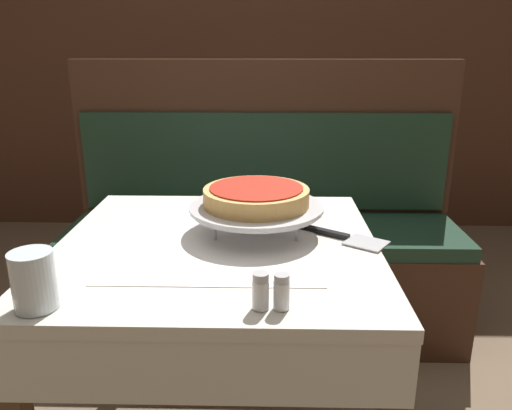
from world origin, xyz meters
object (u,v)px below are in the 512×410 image
Objects in this scene: dining_table_rear at (267,150)px; pepper_shaker at (281,292)px; salt_shaker at (261,291)px; booth_bench at (264,255)px; pizza_server at (339,236)px; pizza_pan_stand at (256,209)px; deep_dish_pizza at (256,196)px; water_glass_near at (34,280)px; condiment_caddy at (257,128)px; dining_table_front at (218,278)px.

pepper_shaker is at bearing -89.13° from dining_table_rear.
booth_bench is at bearing 90.11° from salt_shaker.
booth_bench is 0.91m from pizza_server.
pizza_pan_stand is 0.04m from deep_dish_pizza.
condiment_caddy is at bearing 78.62° from water_glass_near.
condiment_caddy is at bearing 91.13° from deep_dish_pizza.
booth_bench reaches higher than condiment_caddy.
water_glass_near is (-0.45, -2.00, 0.15)m from dining_table_rear.
pizza_server is at bearing -83.13° from dining_table_rear.
deep_dish_pizza reaches higher than salt_shaker.
booth_bench reaches higher than salt_shaker.
deep_dish_pizza is at bearing 92.46° from salt_shaker.
deep_dish_pizza is (0.10, 0.07, 0.21)m from dining_table_front.
pizza_pan_stand reaches higher than dining_table_front.
condiment_caddy is (-0.03, 1.51, -0.02)m from pizza_pan_stand.
deep_dish_pizza is 0.24m from pizza_server.
deep_dish_pizza reaches higher than pizza_pan_stand.
dining_table_front is 7.15× the size of water_glass_near.
pizza_pan_stand is (0.10, 0.07, 0.17)m from dining_table_front.
booth_bench reaches higher than pizza_server.
pizza_server is 0.44m from salt_shaker.
salt_shaker reaches higher than pepper_shaker.
deep_dish_pizza is at bearing -88.87° from condiment_caddy.
deep_dish_pizza is at bearing 97.98° from pepper_shaker.
dining_table_front is 0.40m from pepper_shaker.
booth_bench is at bearing 81.97° from dining_table_front.
pizza_pan_stand is at bearing 97.98° from pepper_shaker.
dining_table_front is 1.65m from dining_table_rear.
dining_table_front is at bearing 108.98° from salt_shaker.
deep_dish_pizza reaches higher than pizza_server.
water_glass_near is at bearing -134.81° from pizza_pan_stand.
salt_shaker is at bearing 1.01° from water_glass_near.
dining_table_front is 0.34m from pizza_server.
booth_bench is 0.91m from deep_dish_pizza.
water_glass_near is (-0.44, -1.18, 0.46)m from booth_bench.
booth_bench is 22.64× the size of salt_shaker.
booth_bench is 5.91× the size of deep_dish_pizza.
dining_table_front is at bearing -173.17° from pizza_server.
deep_dish_pizza is 0.60m from water_glass_near.
booth_bench reaches higher than dining_table_rear.
pizza_server is at bearing 66.91° from pepper_shaker.
salt_shaker is (0.44, 0.01, -0.02)m from water_glass_near.
deep_dish_pizza is 0.42m from pepper_shaker.
salt_shaker reaches higher than pizza_server.
pizza_server reaches higher than dining_table_rear.
dining_table_rear is 2.05m from water_glass_near.
salt_shaker is (-0.20, -0.38, 0.03)m from pizza_server.
pizza_pan_stand is 0.42m from pepper_shaker.
water_glass_near is 0.44m from salt_shaker.
water_glass_near is (-0.42, -0.42, -0.01)m from pizza_pan_stand.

